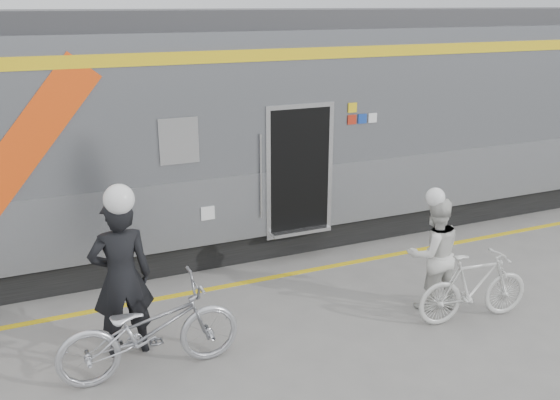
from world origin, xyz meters
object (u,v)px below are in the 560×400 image
woman (433,254)px  bicycle_right (474,287)px  man (121,278)px  bicycle_left (150,330)px

woman → bicycle_right: 0.71m
man → woman: bearing=172.5°
woman → man: bearing=-0.4°
bicycle_left → man: bearing=19.6°
bicycle_left → bicycle_right: size_ratio=1.29×
man → bicycle_left: (0.20, -0.55, -0.46)m
bicycle_left → woman: bearing=-90.1°
woman → bicycle_right: woman is taller
bicycle_right → bicycle_left: bearing=89.8°
man → bicycle_left: bearing=109.6°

